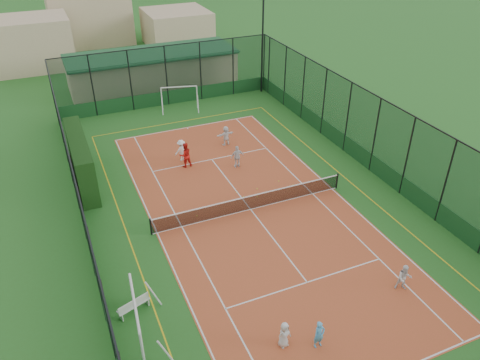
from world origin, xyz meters
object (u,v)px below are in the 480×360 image
(futsal_goal_far, at_px, (180,98))
(child_far_left, at_px, (181,150))
(child_near_mid, at_px, (319,335))
(child_near_left, at_px, (284,335))
(white_bench, at_px, (133,304))
(coach, at_px, (185,155))
(clubhouse, at_px, (153,69))
(futsal_goal_near, at_px, (137,321))
(child_far_right, at_px, (237,157))
(child_near_right, at_px, (404,278))
(child_far_back, at_px, (226,136))
(floodlight_ne, at_px, (262,46))

(futsal_goal_far, bearing_deg, child_far_left, -91.99)
(child_near_mid, bearing_deg, child_near_left, 151.77)
(white_bench, distance_m, coach, 12.64)
(clubhouse, bearing_deg, futsal_goal_near, -105.49)
(child_far_left, bearing_deg, white_bench, 51.49)
(futsal_goal_near, xyz_separation_m, child_near_left, (5.23, -2.59, -0.44))
(futsal_goal_near, xyz_separation_m, child_near_mid, (6.48, -3.16, -0.41))
(clubhouse, bearing_deg, child_far_left, -97.19)
(child_near_left, relative_size, child_far_right, 0.80)
(child_near_right, distance_m, child_far_back, 16.67)
(white_bench, xyz_separation_m, coach, (5.90, 11.17, 0.44))
(child_far_right, bearing_deg, futsal_goal_near, 51.94)
(clubhouse, height_order, white_bench, clubhouse)
(floodlight_ne, xyz_separation_m, clubhouse, (-8.60, 5.40, -2.55))
(floodlight_ne, xyz_separation_m, futsal_goal_far, (-8.00, -1.01, -3.15))
(futsal_goal_far, distance_m, child_near_right, 24.27)
(clubhouse, xyz_separation_m, child_near_right, (3.78, -30.47, -0.89))
(child_far_left, bearing_deg, child_far_right, 130.73)
(clubhouse, relative_size, futsal_goal_far, 5.05)
(child_near_mid, bearing_deg, child_far_right, 75.97)
(futsal_goal_far, xyz_separation_m, child_near_right, (3.19, -24.06, -0.28))
(futsal_goal_near, height_order, child_near_right, futsal_goal_near)
(floodlight_ne, xyz_separation_m, child_far_right, (-7.39, -11.79, -3.35))
(white_bench, bearing_deg, child_near_right, -36.35)
(child_near_mid, height_order, coach, coach)
(futsal_goal_near, bearing_deg, clubhouse, -9.97)
(futsal_goal_near, height_order, child_far_back, futsal_goal_near)
(child_far_left, bearing_deg, child_near_mid, 79.16)
(child_near_mid, xyz_separation_m, child_far_left, (-0.46, 16.79, 0.10))
(clubhouse, height_order, futsal_goal_far, clubhouse)
(child_near_mid, bearing_deg, futsal_goal_far, 81.71)
(child_near_left, bearing_deg, futsal_goal_far, 70.76)
(child_far_back, bearing_deg, floodlight_ne, -135.29)
(child_near_right, xyz_separation_m, coach, (-5.68, 14.68, 0.17))
(futsal_goal_far, relative_size, child_near_left, 2.46)
(child_far_left, bearing_deg, floodlight_ne, -150.26)
(child_near_left, height_order, child_far_right, child_far_right)
(white_bench, relative_size, child_far_left, 0.99)
(white_bench, bearing_deg, child_far_right, 27.81)
(clubhouse, bearing_deg, child_far_right, -85.97)
(white_bench, height_order, futsal_goal_near, futsal_goal_near)
(futsal_goal_far, xyz_separation_m, child_near_mid, (-2.02, -25.26, -0.31))
(child_near_right, xyz_separation_m, child_far_left, (-5.66, 15.59, 0.07))
(coach, bearing_deg, child_far_right, 152.51)
(child_far_back, bearing_deg, child_near_mid, 73.56)
(floodlight_ne, bearing_deg, clubhouse, 147.88)
(child_far_back, xyz_separation_m, coach, (-3.62, -1.86, 0.14))
(child_far_back, bearing_deg, child_near_left, 69.24)
(futsal_goal_far, bearing_deg, child_near_mid, -80.27)
(child_near_right, bearing_deg, floodlight_ne, 107.18)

